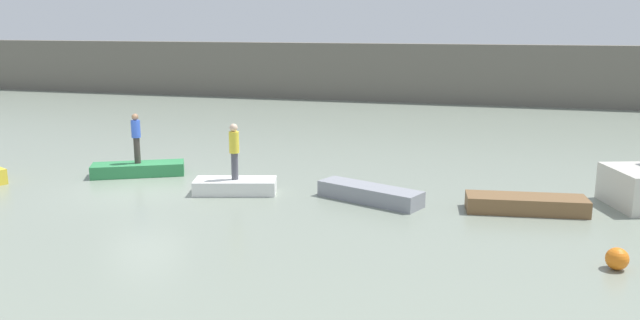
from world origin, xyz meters
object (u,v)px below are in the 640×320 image
object	(u,v)px
rowboat_green	(138,169)
rowboat_white	(235,186)
person_blue_shirt	(136,136)
rowboat_brown	(526,204)
person_yellow_shirt	(234,148)
rowboat_grey	(370,194)
mooring_buoy	(617,259)

from	to	relation	value
rowboat_green	rowboat_white	xyz separation A→B (m)	(4.34, -1.31, 0.00)
rowboat_green	person_blue_shirt	distance (m)	1.23
rowboat_brown	person_yellow_shirt	xyz separation A→B (m)	(-8.98, -0.34, 1.24)
rowboat_brown	rowboat_grey	bearing A→B (deg)	174.30
rowboat_grey	person_blue_shirt	bearing A→B (deg)	-165.50
person_yellow_shirt	person_blue_shirt	xyz separation A→B (m)	(-4.34, 1.31, -0.02)
person_yellow_shirt	mooring_buoy	world-z (taller)	person_yellow_shirt
rowboat_brown	mooring_buoy	world-z (taller)	mooring_buoy
rowboat_green	rowboat_brown	xyz separation A→B (m)	(13.32, -0.97, 0.01)
rowboat_white	person_blue_shirt	size ratio (longest dim) A/B	1.46
rowboat_grey	mooring_buoy	world-z (taller)	mooring_buoy
rowboat_white	mooring_buoy	size ratio (longest dim) A/B	5.18
person_yellow_shirt	rowboat_white	bearing A→B (deg)	-90.00
rowboat_white	mooring_buoy	bearing A→B (deg)	-34.64
rowboat_white	rowboat_green	bearing A→B (deg)	147.57
person_yellow_shirt	person_blue_shirt	world-z (taller)	person_yellow_shirt
rowboat_brown	person_blue_shirt	size ratio (longest dim) A/B	1.90
rowboat_brown	mooring_buoy	size ratio (longest dim) A/B	6.75
rowboat_green	rowboat_brown	distance (m)	13.36
rowboat_grey	rowboat_brown	xyz separation A→B (m)	(4.61, 0.12, -0.00)
person_yellow_shirt	person_blue_shirt	distance (m)	4.53
rowboat_green	mooring_buoy	size ratio (longest dim) A/B	6.38
rowboat_brown	person_blue_shirt	world-z (taller)	person_blue_shirt
rowboat_green	person_yellow_shirt	xyz separation A→B (m)	(4.34, -1.31, 1.26)
rowboat_brown	person_yellow_shirt	size ratio (longest dim) A/B	1.88
rowboat_grey	rowboat_green	bearing A→B (deg)	-165.50
rowboat_white	person_yellow_shirt	distance (m)	1.25
rowboat_green	rowboat_grey	world-z (taller)	rowboat_grey
person_yellow_shirt	rowboat_brown	bearing A→B (deg)	2.16
person_yellow_shirt	person_blue_shirt	size ratio (longest dim) A/B	1.01
rowboat_grey	person_yellow_shirt	size ratio (longest dim) A/B	1.86
rowboat_grey	person_yellow_shirt	bearing A→B (deg)	-155.47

